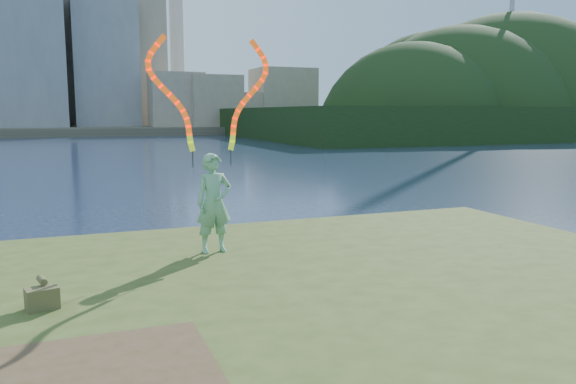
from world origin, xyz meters
name	(u,v)px	position (x,y,z in m)	size (l,w,h in m)	color
ground	(210,329)	(0.00, 0.00, 0.00)	(320.00, 320.00, 0.00)	#18243C
grassy_knoll	(255,372)	(0.00, -2.30, 0.34)	(20.00, 18.00, 0.80)	#39491A
far_shore	(82,129)	(0.00, 95.00, 0.60)	(320.00, 40.00, 1.20)	#4B4637
wooded_hill	(503,134)	(59.57, 59.96, 0.16)	(78.00, 50.00, 63.00)	black
woman_with_ribbons	(213,176)	(0.50, 1.70, 2.19)	(2.12, 0.49, 4.17)	#127732
canvas_bag	(42,297)	(-2.32, -0.48, 0.96)	(0.45, 0.50, 0.38)	#444422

